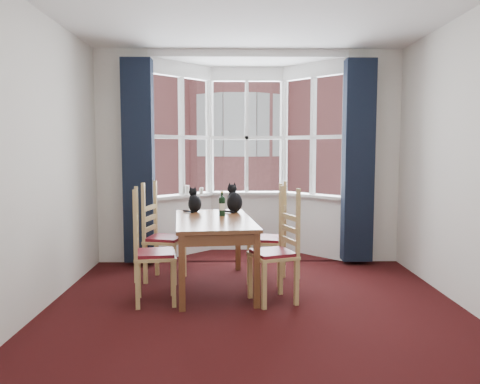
{
  "coord_description": "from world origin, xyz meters",
  "views": [
    {
      "loc": [
        -0.21,
        -3.97,
        1.52
      ],
      "look_at": [
        -0.13,
        1.05,
        1.05
      ],
      "focal_mm": 35.0,
      "sensor_mm": 36.0,
      "label": 1
    }
  ],
  "objects_px": {
    "dining_table": "(214,226)",
    "candle_short": "(201,191)",
    "chair_left_near": "(146,256)",
    "wine_bottle": "(222,205)",
    "candle_tall": "(187,190)",
    "chair_right_near": "(281,254)",
    "cat_right": "(234,201)",
    "chair_left_far": "(157,240)",
    "chair_right_far": "(275,241)",
    "cat_left": "(195,202)"
  },
  "relations": [
    {
      "from": "dining_table",
      "to": "candle_short",
      "type": "bearing_deg",
      "value": 98.57
    },
    {
      "from": "chair_left_near",
      "to": "wine_bottle",
      "type": "bearing_deg",
      "value": 44.0
    },
    {
      "from": "candle_tall",
      "to": "chair_left_near",
      "type": "bearing_deg",
      "value": -95.72
    },
    {
      "from": "chair_left_near",
      "to": "chair_right_near",
      "type": "xyz_separation_m",
      "value": [
        1.34,
        0.05,
        0.0
      ]
    },
    {
      "from": "cat_right",
      "to": "chair_right_near",
      "type": "bearing_deg",
      "value": -64.4
    },
    {
      "from": "dining_table",
      "to": "chair_left_far",
      "type": "bearing_deg",
      "value": 154.73
    },
    {
      "from": "dining_table",
      "to": "chair_right_far",
      "type": "xyz_separation_m",
      "value": [
        0.69,
        0.23,
        -0.2
      ]
    },
    {
      "from": "chair_left_near",
      "to": "candle_tall",
      "type": "height_order",
      "value": "candle_tall"
    },
    {
      "from": "chair_left_near",
      "to": "candle_short",
      "type": "height_order",
      "value": "candle_short"
    },
    {
      "from": "cat_left",
      "to": "candle_tall",
      "type": "bearing_deg",
      "value": 100.44
    },
    {
      "from": "chair_left_far",
      "to": "cat_right",
      "type": "bearing_deg",
      "value": 12.9
    },
    {
      "from": "chair_right_near",
      "to": "cat_left",
      "type": "bearing_deg",
      "value": 133.49
    },
    {
      "from": "dining_table",
      "to": "wine_bottle",
      "type": "xyz_separation_m",
      "value": [
        0.08,
        0.21,
        0.21
      ]
    },
    {
      "from": "candle_tall",
      "to": "chair_right_near",
      "type": "bearing_deg",
      "value": -60.76
    },
    {
      "from": "chair_right_far",
      "to": "candle_short",
      "type": "distance_m",
      "value": 1.71
    },
    {
      "from": "chair_left_near",
      "to": "cat_left",
      "type": "xyz_separation_m",
      "value": [
        0.4,
        1.04,
        0.41
      ]
    },
    {
      "from": "chair_left_near",
      "to": "candle_short",
      "type": "xyz_separation_m",
      "value": [
        0.41,
        2.09,
        0.44
      ]
    },
    {
      "from": "candle_short",
      "to": "chair_right_far",
      "type": "bearing_deg",
      "value": -55.91
    },
    {
      "from": "chair_right_far",
      "to": "chair_left_far",
      "type": "bearing_deg",
      "value": 176.29
    },
    {
      "from": "chair_right_far",
      "to": "cat_right",
      "type": "height_order",
      "value": "cat_right"
    },
    {
      "from": "dining_table",
      "to": "cat_right",
      "type": "relative_size",
      "value": 4.43
    },
    {
      "from": "dining_table",
      "to": "candle_short",
      "type": "distance_m",
      "value": 1.63
    },
    {
      "from": "cat_left",
      "to": "cat_right",
      "type": "bearing_deg",
      "value": -2.45
    },
    {
      "from": "dining_table",
      "to": "chair_left_far",
      "type": "relative_size",
      "value": 1.73
    },
    {
      "from": "cat_left",
      "to": "wine_bottle",
      "type": "xyz_separation_m",
      "value": [
        0.34,
        -0.33,
        0.01
      ]
    },
    {
      "from": "chair_right_far",
      "to": "cat_right",
      "type": "relative_size",
      "value": 2.56
    },
    {
      "from": "chair_left_far",
      "to": "chair_right_far",
      "type": "bearing_deg",
      "value": -3.71
    },
    {
      "from": "chair_left_near",
      "to": "cat_right",
      "type": "relative_size",
      "value": 2.56
    },
    {
      "from": "cat_right",
      "to": "candle_short",
      "type": "relative_size",
      "value": 3.83
    },
    {
      "from": "chair_left_far",
      "to": "chair_right_near",
      "type": "relative_size",
      "value": 1.0
    },
    {
      "from": "candle_tall",
      "to": "cat_left",
      "type": "bearing_deg",
      "value": -79.56
    },
    {
      "from": "wine_bottle",
      "to": "chair_left_far",
      "type": "bearing_deg",
      "value": 171.83
    },
    {
      "from": "chair_right_near",
      "to": "cat_left",
      "type": "relative_size",
      "value": 2.99
    },
    {
      "from": "chair_left_near",
      "to": "chair_left_far",
      "type": "xyz_separation_m",
      "value": [
        -0.02,
        0.81,
        0.0
      ]
    },
    {
      "from": "candle_short",
      "to": "chair_left_far",
      "type": "bearing_deg",
      "value": -108.35
    },
    {
      "from": "wine_bottle",
      "to": "candle_short",
      "type": "distance_m",
      "value": 1.42
    },
    {
      "from": "chair_left_near",
      "to": "candle_tall",
      "type": "bearing_deg",
      "value": 84.28
    },
    {
      "from": "dining_table",
      "to": "cat_left",
      "type": "relative_size",
      "value": 5.17
    },
    {
      "from": "dining_table",
      "to": "cat_right",
      "type": "distance_m",
      "value": 0.61
    },
    {
      "from": "dining_table",
      "to": "cat_right",
      "type": "height_order",
      "value": "cat_right"
    },
    {
      "from": "chair_right_far",
      "to": "wine_bottle",
      "type": "xyz_separation_m",
      "value": [
        -0.6,
        -0.02,
        0.41
      ]
    },
    {
      "from": "chair_left_far",
      "to": "cat_left",
      "type": "relative_size",
      "value": 2.99
    },
    {
      "from": "dining_table",
      "to": "chair_right_near",
      "type": "relative_size",
      "value": 1.73
    },
    {
      "from": "cat_right",
      "to": "chair_left_far",
      "type": "bearing_deg",
      "value": -167.1
    },
    {
      "from": "chair_left_near",
      "to": "chair_right_near",
      "type": "distance_m",
      "value": 1.34
    },
    {
      "from": "dining_table",
      "to": "chair_right_far",
      "type": "distance_m",
      "value": 0.75
    },
    {
      "from": "chair_right_far",
      "to": "chair_left_near",
      "type": "bearing_deg",
      "value": -151.4
    },
    {
      "from": "chair_right_near",
      "to": "candle_short",
      "type": "relative_size",
      "value": 9.8
    },
    {
      "from": "chair_left_far",
      "to": "wine_bottle",
      "type": "xyz_separation_m",
      "value": [
        0.75,
        -0.11,
        0.41
      ]
    },
    {
      "from": "cat_left",
      "to": "chair_right_far",
      "type": "bearing_deg",
      "value": -18.37
    }
  ]
}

